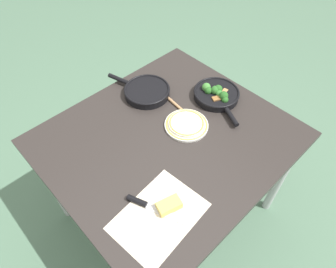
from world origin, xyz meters
The scene contains 9 objects.
ground_plane centered at (0.00, 0.00, 0.00)m, with size 14.00×14.00×0.00m, color #51755B.
dining_table_red centered at (0.00, 0.00, 0.67)m, with size 1.10×0.99×0.75m.
skillet_broccoli centered at (0.37, 0.02, 0.78)m, with size 0.24×0.34×0.08m.
skillet_eggs centered at (0.12, 0.30, 0.77)m, with size 0.25×0.37×0.04m.
wooden_spoon centered at (0.18, 0.18, 0.76)m, with size 0.06×0.35×0.02m.
parchment_sheet centered at (-0.30, -0.27, 0.75)m, with size 0.37×0.29×0.00m.
grater_knife centered at (-0.31, -0.20, 0.76)m, with size 0.12×0.24×0.02m.
cheese_block centered at (-0.25, -0.27, 0.77)m, with size 0.11×0.08×0.04m.
dinner_plate_stack centered at (0.11, -0.01, 0.76)m, with size 0.21×0.21×0.03m.
Camera 1 is at (-0.63, -0.66, 1.84)m, focal length 32.00 mm.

